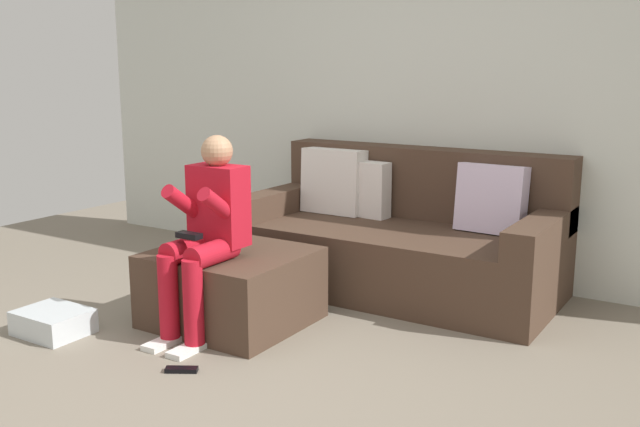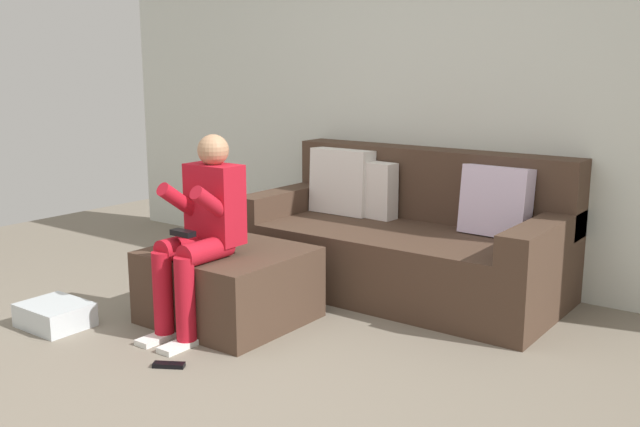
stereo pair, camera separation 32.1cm
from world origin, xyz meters
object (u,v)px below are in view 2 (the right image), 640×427
(ottoman, at_px, (229,285))
(remote_near_ottoman, at_px, (169,365))
(storage_bin, at_px, (55,315))
(person_seated, at_px, (201,227))
(couch_sectional, at_px, (407,239))

(ottoman, height_order, remote_near_ottoman, ottoman)
(ottoman, distance_m, storage_bin, 0.99)
(ottoman, bearing_deg, person_seated, -89.64)
(ottoman, bearing_deg, couch_sectional, 64.34)
(storage_bin, bearing_deg, person_seated, 32.84)
(couch_sectional, xyz_separation_m, ottoman, (-0.53, -1.11, -0.13))
(ottoman, relative_size, remote_near_ottoman, 5.30)
(couch_sectional, height_order, person_seated, person_seated)
(person_seated, bearing_deg, remote_near_ottoman, -64.28)
(couch_sectional, distance_m, storage_bin, 2.19)
(couch_sectional, bearing_deg, ottoman, -115.66)
(person_seated, distance_m, storage_bin, 1.00)
(couch_sectional, distance_m, remote_near_ottoman, 1.84)
(ottoman, xyz_separation_m, storage_bin, (-0.72, -0.67, -0.14))
(storage_bin, xyz_separation_m, remote_near_ottoman, (0.94, -0.00, -0.06))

